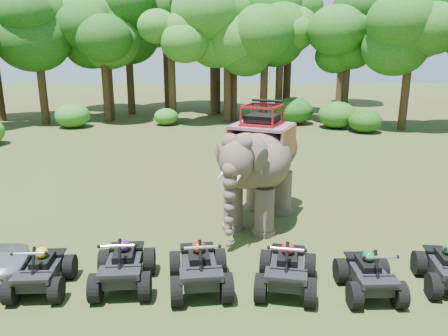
{
  "coord_description": "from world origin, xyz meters",
  "views": [
    {
      "loc": [
        0.15,
        -10.45,
        5.15
      ],
      "look_at": [
        0.0,
        1.2,
        1.9
      ],
      "focal_mm": 35.0,
      "sensor_mm": 36.0,
      "label": 1
    }
  ],
  "objects_px": {
    "atv_0": "(41,266)",
    "atv_2": "(199,261)",
    "atv_1": "(123,260)",
    "atv_3": "(287,263)",
    "elephant": "(260,163)",
    "atv_4": "(370,269)"
  },
  "relations": [
    {
      "from": "atv_0",
      "to": "atv_3",
      "type": "relative_size",
      "value": 0.91
    },
    {
      "from": "atv_0",
      "to": "atv_4",
      "type": "height_order",
      "value": "same"
    },
    {
      "from": "atv_0",
      "to": "atv_2",
      "type": "bearing_deg",
      "value": -2.46
    },
    {
      "from": "atv_3",
      "to": "atv_4",
      "type": "height_order",
      "value": "atv_3"
    },
    {
      "from": "atv_0",
      "to": "atv_3",
      "type": "bearing_deg",
      "value": -3.14
    },
    {
      "from": "atv_1",
      "to": "atv_2",
      "type": "relative_size",
      "value": 0.98
    },
    {
      "from": "elephant",
      "to": "atv_0",
      "type": "xyz_separation_m",
      "value": [
        -4.99,
        -4.05,
        -1.23
      ]
    },
    {
      "from": "atv_0",
      "to": "atv_1",
      "type": "height_order",
      "value": "atv_1"
    },
    {
      "from": "elephant",
      "to": "atv_0",
      "type": "distance_m",
      "value": 6.54
    },
    {
      "from": "atv_2",
      "to": "atv_3",
      "type": "height_order",
      "value": "atv_2"
    },
    {
      "from": "atv_0",
      "to": "atv_1",
      "type": "relative_size",
      "value": 0.9
    },
    {
      "from": "atv_0",
      "to": "atv_2",
      "type": "distance_m",
      "value": 3.43
    },
    {
      "from": "elephant",
      "to": "atv_1",
      "type": "xyz_separation_m",
      "value": [
        -3.23,
        -3.87,
        -1.17
      ]
    },
    {
      "from": "elephant",
      "to": "atv_3",
      "type": "relative_size",
      "value": 2.51
    },
    {
      "from": "elephant",
      "to": "atv_4",
      "type": "xyz_separation_m",
      "value": [
        2.09,
        -4.11,
        -1.23
      ]
    },
    {
      "from": "atv_1",
      "to": "atv_2",
      "type": "xyz_separation_m",
      "value": [
        1.68,
        -0.07,
        0.01
      ]
    },
    {
      "from": "atv_0",
      "to": "atv_1",
      "type": "distance_m",
      "value": 1.76
    },
    {
      "from": "atv_2",
      "to": "atv_4",
      "type": "relative_size",
      "value": 1.13
    },
    {
      "from": "atv_3",
      "to": "atv_2",
      "type": "bearing_deg",
      "value": -170.6
    },
    {
      "from": "atv_3",
      "to": "atv_0",
      "type": "bearing_deg",
      "value": -169.36
    },
    {
      "from": "atv_1",
      "to": "atv_4",
      "type": "xyz_separation_m",
      "value": [
        5.32,
        -0.24,
        -0.06
      ]
    },
    {
      "from": "elephant",
      "to": "atv_3",
      "type": "bearing_deg",
      "value": -61.71
    }
  ]
}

